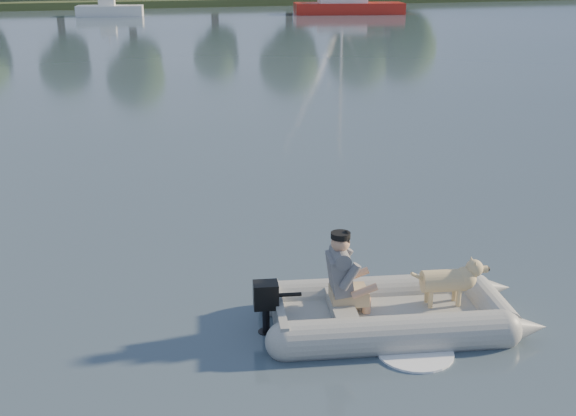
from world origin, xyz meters
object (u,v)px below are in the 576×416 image
object	(u,v)px
man	(341,271)
motorboat	(109,3)
sailboat	(348,7)
dog	(443,284)
dinghy	(396,284)

from	to	relation	value
man	motorboat	bearing A→B (deg)	99.72
man	sailboat	xyz separation A→B (m)	(18.30, 45.82, -0.22)
man	dog	xyz separation A→B (m)	(1.22, -0.23, -0.24)
motorboat	dog	bearing A→B (deg)	-79.33
dog	sailboat	size ratio (longest dim) A/B	0.08
man	sailboat	size ratio (longest dim) A/B	0.09
dinghy	motorboat	size ratio (longest dim) A/B	0.89
dinghy	motorboat	bearing A→B (deg)	100.44
dinghy	motorboat	xyz separation A→B (m)	(0.21, 49.14, 0.41)
dog	motorboat	distance (m)	49.21
dinghy	dog	world-z (taller)	dinghy
sailboat	dog	bearing A→B (deg)	-98.10
man	motorboat	distance (m)	48.98
dinghy	man	world-z (taller)	man
dinghy	motorboat	world-z (taller)	motorboat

